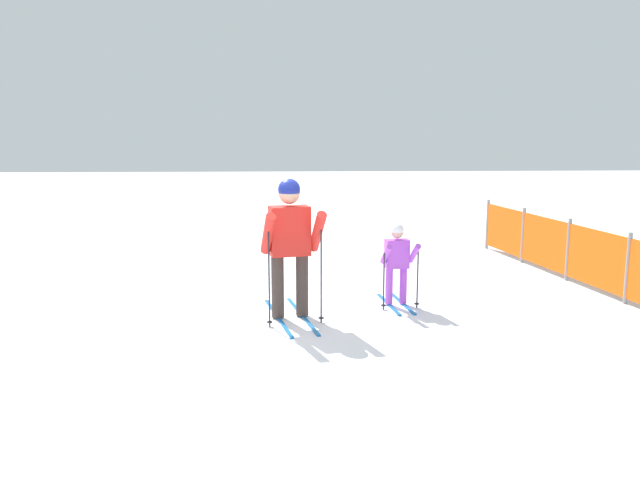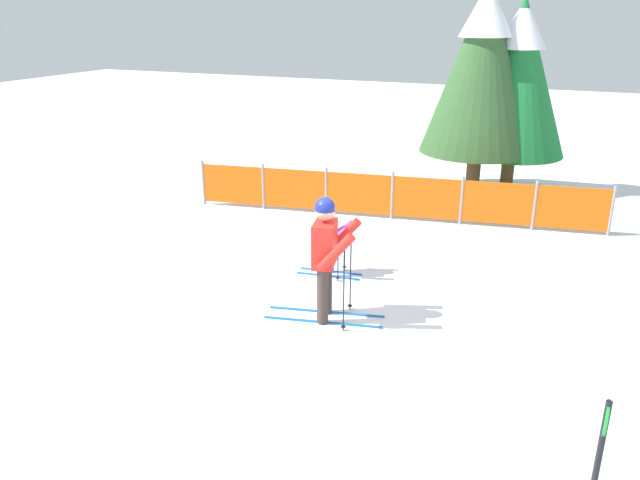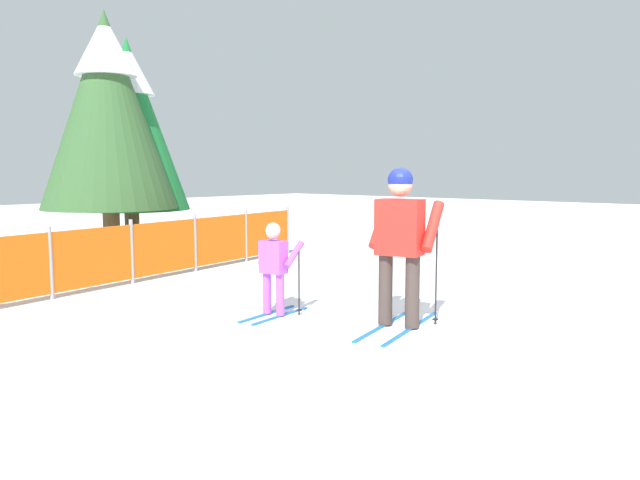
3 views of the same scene
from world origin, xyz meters
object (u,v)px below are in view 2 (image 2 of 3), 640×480
skier_adult (326,248)px  conifer_far (518,74)px  safety_fence (392,196)px  trail_marker (597,466)px  skier_child (331,237)px  conifer_near (483,65)px

skier_adult → conifer_far: bearing=66.6°
safety_fence → trail_marker: bearing=-63.0°
skier_adult → trail_marker: 4.70m
skier_child → safety_fence: size_ratio=0.13×
skier_adult → trail_marker: bearing=-53.6°
conifer_far → conifer_near: conifer_near is taller
trail_marker → skier_child: bearing=131.6°
skier_child → conifer_far: 6.97m
conifer_near → safety_fence: bearing=-115.0°
skier_adult → skier_child: (-0.53, 1.48, -0.41)m
conifer_far → safety_fence: bearing=-122.8°
skier_child → conifer_far: bearing=64.6°
conifer_far → conifer_near: (-0.74, -0.43, 0.22)m
skier_child → conifer_near: bearing=70.1°
skier_adult → skier_child: skier_adult is taller
conifer_far → skier_adult: bearing=-101.0°
conifer_near → trail_marker: (2.76, -10.46, -2.09)m
conifer_far → skier_child: bearing=-108.0°
trail_marker → conifer_far: bearing=100.5°
trail_marker → conifer_near: bearing=104.8°
skier_adult → trail_marker: (3.53, -3.09, -0.15)m
skier_adult → conifer_near: 7.66m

